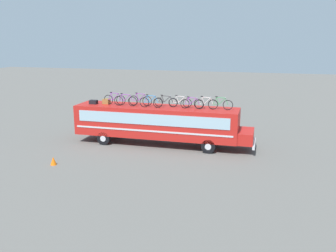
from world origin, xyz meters
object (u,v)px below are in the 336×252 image
object	(u,v)px
rooftop_bicycle_4	(151,102)
rooftop_bicycle_2	(125,101)
rooftop_bicycle_1	(115,100)
rooftop_bicycle_8	(206,104)
traffic_cone	(53,161)
bus	(159,122)
luggage_bag_2	(106,101)
rooftop_bicycle_6	(180,102)
rooftop_bicycle_9	(220,104)
luggage_bag_1	(93,102)
rooftop_bicycle_7	(192,104)
rooftop_bicycle_5	(166,102)
rooftop_bicycle_3	(140,100)

from	to	relation	value
rooftop_bicycle_4	rooftop_bicycle_2	bearing A→B (deg)	176.21
rooftop_bicycle_1	rooftop_bicycle_8	size ratio (longest dim) A/B	1.01
rooftop_bicycle_2	traffic_cone	distance (m)	6.91
bus	luggage_bag_2	size ratio (longest dim) A/B	26.08
rooftop_bicycle_6	rooftop_bicycle_9	world-z (taller)	rooftop_bicycle_9
luggage_bag_1	luggage_bag_2	distance (m)	0.97
rooftop_bicycle_7	traffic_cone	distance (m)	10.00
rooftop_bicycle_6	rooftop_bicycle_5	bearing A→B (deg)	-177.37
rooftop_bicycle_4	rooftop_bicycle_9	size ratio (longest dim) A/B	0.99
traffic_cone	luggage_bag_2	bearing A→B (deg)	81.31
rooftop_bicycle_8	traffic_cone	size ratio (longest dim) A/B	3.25
rooftop_bicycle_4	rooftop_bicycle_6	world-z (taller)	rooftop_bicycle_4
luggage_bag_1	rooftop_bicycle_9	size ratio (longest dim) A/B	0.33
traffic_cone	rooftop_bicycle_3	bearing A→B (deg)	58.69
bus	rooftop_bicycle_8	size ratio (longest dim) A/B	7.76
rooftop_bicycle_1	rooftop_bicycle_7	distance (m)	5.87
rooftop_bicycle_8	rooftop_bicycle_9	xyz separation A→B (m)	(1.02, 0.03, 0.01)
rooftop_bicycle_7	traffic_cone	bearing A→B (deg)	-142.34
rooftop_bicycle_8	rooftop_bicycle_6	bearing A→B (deg)	175.37
luggage_bag_2	rooftop_bicycle_8	size ratio (longest dim) A/B	0.30
luggage_bag_2	rooftop_bicycle_8	distance (m)	7.59
rooftop_bicycle_1	luggage_bag_1	bearing A→B (deg)	-176.48
luggage_bag_1	rooftop_bicycle_2	distance (m)	2.64
rooftop_bicycle_6	traffic_cone	distance (m)	9.51
rooftop_bicycle_3	rooftop_bicycle_8	xyz separation A→B (m)	(4.85, -0.03, -0.02)
traffic_cone	rooftop_bicycle_1	bearing A→B (deg)	73.83
rooftop_bicycle_3	rooftop_bicycle_6	bearing A→B (deg)	2.38
rooftop_bicycle_9	rooftop_bicycle_6	bearing A→B (deg)	177.52
rooftop_bicycle_8	rooftop_bicycle_2	bearing A→B (deg)	-176.82
rooftop_bicycle_6	rooftop_bicycle_4	bearing A→B (deg)	-163.03
rooftop_bicycle_1	rooftop_bicycle_5	world-z (taller)	rooftop_bicycle_1
rooftop_bicycle_2	rooftop_bicycle_8	world-z (taller)	rooftop_bicycle_2
rooftop_bicycle_6	traffic_cone	xyz separation A→B (m)	(-6.64, -6.14, -2.95)
bus	luggage_bag_1	world-z (taller)	luggage_bag_1
rooftop_bicycle_2	rooftop_bicycle_4	distance (m)	2.00
luggage_bag_2	rooftop_bicycle_1	xyz separation A→B (m)	(0.77, -0.22, 0.21)
rooftop_bicycle_2	rooftop_bicycle_7	xyz separation A→B (m)	(4.92, 0.18, -0.02)
luggage_bag_2	traffic_cone	xyz separation A→B (m)	(-0.93, -6.07, -2.76)
rooftop_bicycle_7	rooftop_bicycle_6	bearing A→B (deg)	162.01
bus	rooftop_bicycle_9	size ratio (longest dim) A/B	7.57
rooftop_bicycle_8	rooftop_bicycle_5	bearing A→B (deg)	177.99
rooftop_bicycle_7	rooftop_bicycle_4	bearing A→B (deg)	-173.96
rooftop_bicycle_2	rooftop_bicycle_9	bearing A→B (deg)	2.93
traffic_cone	rooftop_bicycle_7	bearing A→B (deg)	37.66
rooftop_bicycle_1	rooftop_bicycle_9	bearing A→B (deg)	1.23
rooftop_bicycle_5	rooftop_bicycle_6	xyz separation A→B (m)	(1.06, 0.05, 0.00)
rooftop_bicycle_8	rooftop_bicycle_9	bearing A→B (deg)	1.53
rooftop_bicycle_8	traffic_cone	bearing A→B (deg)	-144.88
rooftop_bicycle_3	rooftop_bicycle_5	bearing A→B (deg)	2.25
rooftop_bicycle_7	rooftop_bicycle_8	distance (m)	0.96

